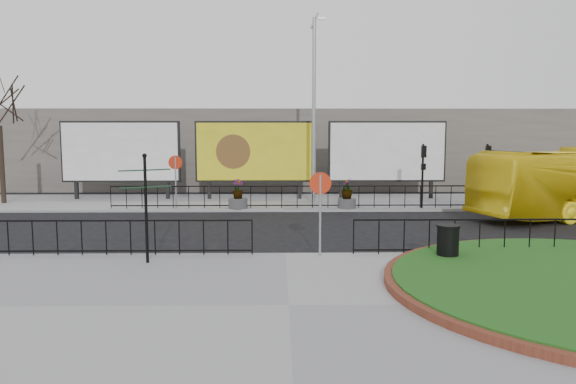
{
  "coord_description": "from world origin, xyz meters",
  "views": [
    {
      "loc": [
        -0.2,
        -16.58,
        3.88
      ],
      "look_at": [
        0.1,
        2.37,
        1.69
      ],
      "focal_mm": 35.0,
      "sensor_mm": 36.0,
      "label": 1
    }
  ],
  "objects_px": {
    "billboard_mid": "(254,152)",
    "planter_c": "(347,197)",
    "lamp_post": "(314,108)",
    "litter_bin": "(448,244)",
    "planter_a": "(238,198)",
    "fingerpost_sign": "(146,197)"
  },
  "relations": [
    {
      "from": "litter_bin",
      "to": "planter_a",
      "type": "distance_m",
      "value": 12.59
    },
    {
      "from": "lamp_post",
      "to": "fingerpost_sign",
      "type": "bearing_deg",
      "value": -113.91
    },
    {
      "from": "litter_bin",
      "to": "fingerpost_sign",
      "type": "bearing_deg",
      "value": 179.06
    },
    {
      "from": "litter_bin",
      "to": "planter_c",
      "type": "bearing_deg",
      "value": 98.1
    },
    {
      "from": "billboard_mid",
      "to": "lamp_post",
      "type": "relative_size",
      "value": 0.67
    },
    {
      "from": "billboard_mid",
      "to": "planter_a",
      "type": "relative_size",
      "value": 4.54
    },
    {
      "from": "litter_bin",
      "to": "planter_a",
      "type": "bearing_deg",
      "value": 121.74
    },
    {
      "from": "billboard_mid",
      "to": "fingerpost_sign",
      "type": "distance_m",
      "value": 14.35
    },
    {
      "from": "lamp_post",
      "to": "litter_bin",
      "type": "bearing_deg",
      "value": -76.33
    },
    {
      "from": "fingerpost_sign",
      "to": "planter_a",
      "type": "distance_m",
      "value": 10.8
    },
    {
      "from": "planter_c",
      "to": "planter_a",
      "type": "bearing_deg",
      "value": 180.0
    },
    {
      "from": "billboard_mid",
      "to": "planter_c",
      "type": "xyz_separation_m",
      "value": [
        4.48,
        -3.57,
        -1.93
      ]
    },
    {
      "from": "planter_c",
      "to": "billboard_mid",
      "type": "bearing_deg",
      "value": 141.41
    },
    {
      "from": "lamp_post",
      "to": "litter_bin",
      "type": "relative_size",
      "value": 8.62
    },
    {
      "from": "lamp_post",
      "to": "fingerpost_sign",
      "type": "height_order",
      "value": "lamp_post"
    },
    {
      "from": "billboard_mid",
      "to": "planter_c",
      "type": "height_order",
      "value": "billboard_mid"
    },
    {
      "from": "planter_a",
      "to": "planter_c",
      "type": "relative_size",
      "value": 0.97
    },
    {
      "from": "lamp_post",
      "to": "planter_c",
      "type": "distance_m",
      "value": 4.69
    },
    {
      "from": "litter_bin",
      "to": "planter_c",
      "type": "distance_m",
      "value": 10.81
    },
    {
      "from": "planter_c",
      "to": "lamp_post",
      "type": "bearing_deg",
      "value": 132.56
    },
    {
      "from": "lamp_post",
      "to": "planter_a",
      "type": "distance_m",
      "value": 5.78
    },
    {
      "from": "planter_c",
      "to": "litter_bin",
      "type": "bearing_deg",
      "value": -81.9
    }
  ]
}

